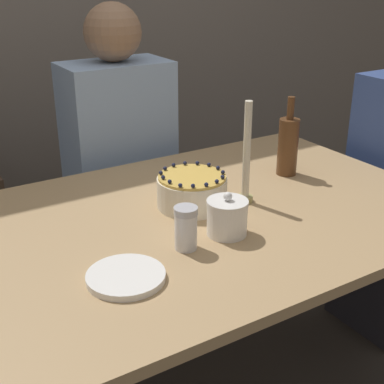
% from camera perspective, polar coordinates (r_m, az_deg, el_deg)
% --- Properties ---
extents(dining_table, '(1.61, 0.96, 0.73)m').
position_cam_1_polar(dining_table, '(1.54, -1.56, -6.21)').
color(dining_table, tan).
rests_on(dining_table, ground_plane).
extents(cake, '(0.21, 0.21, 0.11)m').
position_cam_1_polar(cake, '(1.56, -0.00, 0.14)').
color(cake, '#EFE5CC').
rests_on(cake, dining_table).
extents(sugar_bowl, '(0.11, 0.11, 0.12)m').
position_cam_1_polar(sugar_bowl, '(1.40, 3.77, -2.68)').
color(sugar_bowl, white).
rests_on(sugar_bowl, dining_table).
extents(sugar_shaker, '(0.06, 0.06, 0.11)m').
position_cam_1_polar(sugar_shaker, '(1.32, -0.66, -3.84)').
color(sugar_shaker, white).
rests_on(sugar_shaker, dining_table).
extents(plate_stack, '(0.18, 0.18, 0.02)m').
position_cam_1_polar(plate_stack, '(1.23, -7.07, -8.94)').
color(plate_stack, white).
rests_on(plate_stack, dining_table).
extents(candle, '(0.05, 0.05, 0.31)m').
position_cam_1_polar(candle, '(1.57, 5.80, 3.26)').
color(candle, tan).
rests_on(candle, dining_table).
extents(bottle, '(0.07, 0.07, 0.26)m').
position_cam_1_polar(bottle, '(1.81, 10.20, 4.92)').
color(bottle, brown).
rests_on(bottle, dining_table).
extents(person_man_blue_shirt, '(0.40, 0.34, 1.26)m').
position_cam_1_polar(person_man_blue_shirt, '(2.17, -7.54, 0.53)').
color(person_man_blue_shirt, '#473D33').
rests_on(person_man_blue_shirt, ground_plane).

